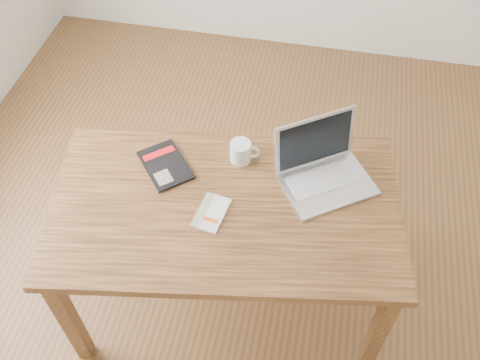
% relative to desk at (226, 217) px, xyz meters
% --- Properties ---
extents(room, '(4.04, 4.04, 2.70)m').
position_rel_desk_xyz_m(room, '(0.07, 0.18, 0.69)').
color(room, '#52351C').
rests_on(room, ground).
extents(desk, '(1.57, 1.05, 0.75)m').
position_rel_desk_xyz_m(desk, '(0.00, 0.00, 0.00)').
color(desk, '#4F3117').
rests_on(desk, ground).
extents(white_guidebook, '(0.14, 0.20, 0.02)m').
position_rel_desk_xyz_m(white_guidebook, '(-0.05, -0.06, 0.10)').
color(white_guidebook, silver).
rests_on(white_guidebook, desk).
extents(black_guidebook, '(0.30, 0.31, 0.01)m').
position_rel_desk_xyz_m(black_guidebook, '(-0.30, 0.15, 0.10)').
color(black_guidebook, black).
rests_on(black_guidebook, desk).
extents(laptop, '(0.47, 0.45, 0.26)m').
position_rel_desk_xyz_m(laptop, '(0.38, 0.23, 0.14)').
color(laptop, silver).
rests_on(laptop, desk).
extents(coffee_mug, '(0.13, 0.09, 0.10)m').
position_rel_desk_xyz_m(coffee_mug, '(0.02, 0.26, 0.14)').
color(coffee_mug, white).
rests_on(coffee_mug, desk).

